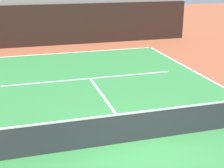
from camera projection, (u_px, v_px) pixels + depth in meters
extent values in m
plane|color=brown|center=(136.00, 141.00, 9.85)|extent=(80.00, 80.00, 0.00)
cube|color=#2D7238|center=(136.00, 141.00, 9.85)|extent=(11.00, 24.00, 0.01)
cube|color=white|center=(71.00, 53.00, 20.70)|extent=(11.00, 0.10, 0.00)
cube|color=white|center=(90.00, 78.00, 15.66)|extent=(8.26, 0.10, 0.00)
cube|color=white|center=(108.00, 103.00, 12.75)|extent=(0.10, 6.40, 0.00)
cube|color=black|center=(64.00, 25.00, 22.64)|extent=(18.31, 0.30, 2.82)
cube|color=#9E9E99|center=(61.00, 18.00, 23.78)|extent=(18.31, 2.40, 3.32)
cube|color=#9E9E99|center=(57.00, 9.00, 25.81)|extent=(18.31, 2.40, 4.27)
cube|color=#333338|center=(136.00, 127.00, 9.70)|extent=(10.90, 0.02, 0.92)
cube|color=white|center=(136.00, 113.00, 9.54)|extent=(10.90, 0.04, 0.05)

